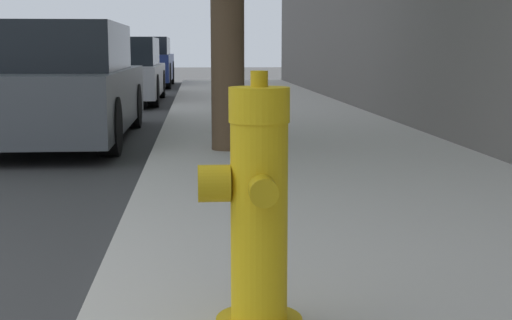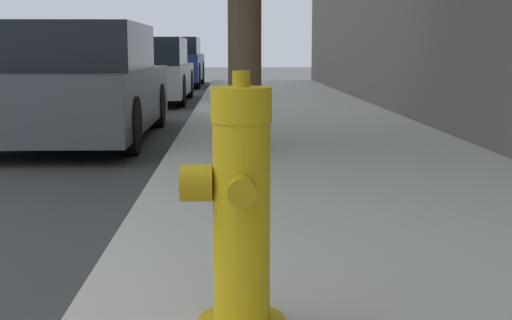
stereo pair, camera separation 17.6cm
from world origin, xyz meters
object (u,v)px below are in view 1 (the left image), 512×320
Objects in this scene: parked_car_far at (140,62)px; fire_hydrant at (257,212)px; parked_car_near at (58,85)px; parked_car_mid at (116,72)px.

fire_hydrant is at bearing -84.37° from parked_car_far.
fire_hydrant is at bearing -73.57° from parked_car_near.
fire_hydrant is at bearing -81.55° from parked_car_mid.
parked_car_far is at bearing 95.63° from fire_hydrant.
parked_car_near reaches higher than parked_car_mid.
parked_car_mid is at bearing 89.91° from parked_car_near.
parked_car_mid is at bearing 98.45° from fire_hydrant.
parked_car_mid is at bearing -90.01° from parked_car_far.
parked_car_near is 12.30m from parked_car_far.
parked_car_mid is (-1.83, 12.30, 0.09)m from fire_hydrant.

